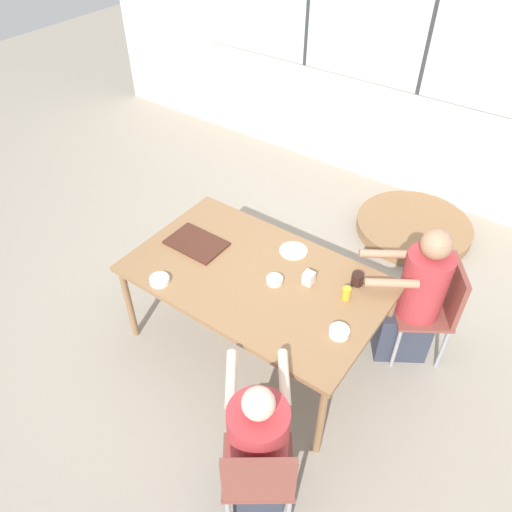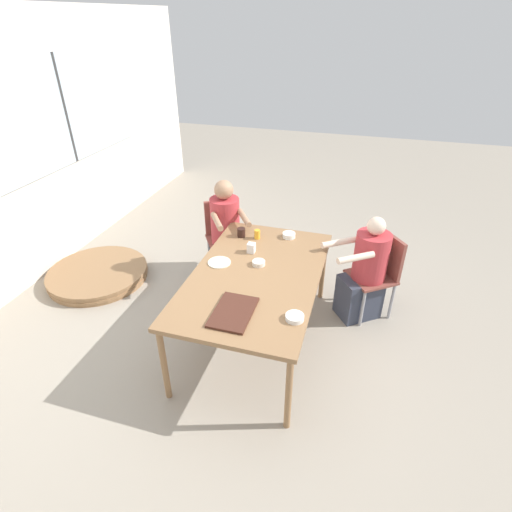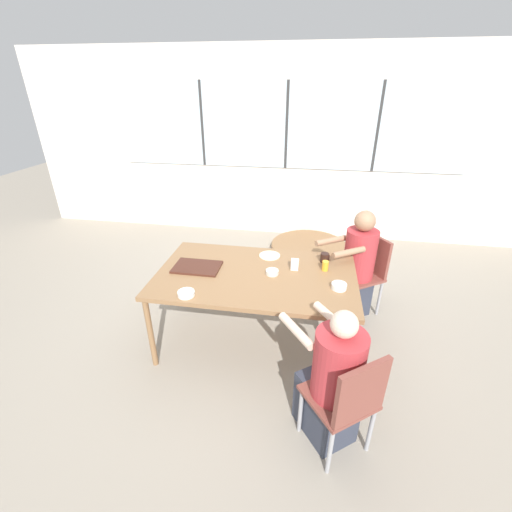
{
  "view_description": "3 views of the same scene",
  "coord_description": "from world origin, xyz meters",
  "px_view_note": "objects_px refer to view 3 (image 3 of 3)",
  "views": [
    {
      "loc": [
        1.47,
        -2.05,
        3.18
      ],
      "look_at": [
        0.0,
        0.0,
        0.93
      ],
      "focal_mm": 35.0,
      "sensor_mm": 36.0,
      "label": 1
    },
    {
      "loc": [
        -2.76,
        -0.81,
        2.68
      ],
      "look_at": [
        0.0,
        0.0,
        0.93
      ],
      "focal_mm": 28.0,
      "sensor_mm": 36.0,
      "label": 2
    },
    {
      "loc": [
        0.45,
        -2.65,
        2.31
      ],
      "look_at": [
        0.0,
        0.0,
        0.93
      ],
      "focal_mm": 24.0,
      "sensor_mm": 36.0,
      "label": 3
    }
  ],
  "objects_px": {
    "bowl_cereal": "(339,286)",
    "folded_table_stack": "(309,248)",
    "chair_for_man_blue_shirt": "(367,268)",
    "bowl_white_shallow": "(272,272)",
    "person_man_blue_shirt": "(355,270)",
    "juice_glass": "(325,266)",
    "bowl_fruit": "(186,293)",
    "person_woman_green_shirt": "(332,383)",
    "milk_carton_small": "(295,264)",
    "chair_for_woman_green_shirt": "(349,399)",
    "coffee_mug": "(325,258)"
  },
  "relations": [
    {
      "from": "coffee_mug",
      "to": "chair_for_man_blue_shirt",
      "type": "bearing_deg",
      "value": 38.88
    },
    {
      "from": "chair_for_man_blue_shirt",
      "to": "juice_glass",
      "type": "height_order",
      "value": "chair_for_man_blue_shirt"
    },
    {
      "from": "person_man_blue_shirt",
      "to": "folded_table_stack",
      "type": "relative_size",
      "value": 1.04
    },
    {
      "from": "bowl_cereal",
      "to": "folded_table_stack",
      "type": "height_order",
      "value": "bowl_cereal"
    },
    {
      "from": "chair_for_man_blue_shirt",
      "to": "milk_carton_small",
      "type": "height_order",
      "value": "chair_for_man_blue_shirt"
    },
    {
      "from": "chair_for_woman_green_shirt",
      "to": "juice_glass",
      "type": "relative_size",
      "value": 9.31
    },
    {
      "from": "chair_for_man_blue_shirt",
      "to": "person_woman_green_shirt",
      "type": "distance_m",
      "value": 1.69
    },
    {
      "from": "coffee_mug",
      "to": "milk_carton_small",
      "type": "relative_size",
      "value": 0.95
    },
    {
      "from": "bowl_white_shallow",
      "to": "bowl_cereal",
      "type": "bearing_deg",
      "value": -14.3
    },
    {
      "from": "coffee_mug",
      "to": "bowl_fruit",
      "type": "xyz_separation_m",
      "value": [
        -1.12,
        -0.78,
        -0.03
      ]
    },
    {
      "from": "bowl_white_shallow",
      "to": "bowl_fruit",
      "type": "xyz_separation_m",
      "value": [
        -0.65,
        -0.46,
        -0.0
      ]
    },
    {
      "from": "chair_for_man_blue_shirt",
      "to": "person_man_blue_shirt",
      "type": "height_order",
      "value": "person_man_blue_shirt"
    },
    {
      "from": "bowl_white_shallow",
      "to": "bowl_cereal",
      "type": "relative_size",
      "value": 0.91
    },
    {
      "from": "folded_table_stack",
      "to": "bowl_cereal",
      "type": "bearing_deg",
      "value": -83.09
    },
    {
      "from": "milk_carton_small",
      "to": "folded_table_stack",
      "type": "bearing_deg",
      "value": 86.38
    },
    {
      "from": "person_woman_green_shirt",
      "to": "coffee_mug",
      "type": "distance_m",
      "value": 1.3
    },
    {
      "from": "chair_for_woman_green_shirt",
      "to": "coffee_mug",
      "type": "distance_m",
      "value": 1.43
    },
    {
      "from": "juice_glass",
      "to": "milk_carton_small",
      "type": "bearing_deg",
      "value": -175.34
    },
    {
      "from": "person_man_blue_shirt",
      "to": "bowl_fruit",
      "type": "height_order",
      "value": "person_man_blue_shirt"
    },
    {
      "from": "bowl_white_shallow",
      "to": "folded_table_stack",
      "type": "relative_size",
      "value": 0.1
    },
    {
      "from": "juice_glass",
      "to": "bowl_cereal",
      "type": "distance_m",
      "value": 0.32
    },
    {
      "from": "milk_carton_small",
      "to": "bowl_white_shallow",
      "type": "bearing_deg",
      "value": -146.36
    },
    {
      "from": "bowl_white_shallow",
      "to": "bowl_fruit",
      "type": "distance_m",
      "value": 0.79
    },
    {
      "from": "person_woman_green_shirt",
      "to": "person_man_blue_shirt",
      "type": "bearing_deg",
      "value": 43.49
    },
    {
      "from": "bowl_cereal",
      "to": "person_woman_green_shirt",
      "type": "bearing_deg",
      "value": -93.9
    },
    {
      "from": "chair_for_woman_green_shirt",
      "to": "bowl_white_shallow",
      "type": "height_order",
      "value": "chair_for_woman_green_shirt"
    },
    {
      "from": "bowl_fruit",
      "to": "folded_table_stack",
      "type": "xyz_separation_m",
      "value": [
        0.96,
        2.52,
        -0.71
      ]
    },
    {
      "from": "bowl_white_shallow",
      "to": "bowl_fruit",
      "type": "height_order",
      "value": "bowl_white_shallow"
    },
    {
      "from": "bowl_fruit",
      "to": "milk_carton_small",
      "type": "bearing_deg",
      "value": 35.15
    },
    {
      "from": "person_woman_green_shirt",
      "to": "bowl_fruit",
      "type": "xyz_separation_m",
      "value": [
        -1.18,
        0.48,
        0.28
      ]
    },
    {
      "from": "bowl_cereal",
      "to": "bowl_fruit",
      "type": "bearing_deg",
      "value": -165.69
    },
    {
      "from": "chair_for_man_blue_shirt",
      "to": "bowl_cereal",
      "type": "relative_size",
      "value": 6.8
    },
    {
      "from": "person_man_blue_shirt",
      "to": "juice_glass",
      "type": "distance_m",
      "value": 0.63
    },
    {
      "from": "milk_carton_small",
      "to": "folded_table_stack",
      "type": "height_order",
      "value": "milk_carton_small"
    },
    {
      "from": "chair_for_woman_green_shirt",
      "to": "person_woman_green_shirt",
      "type": "bearing_deg",
      "value": 90.0
    },
    {
      "from": "milk_carton_small",
      "to": "bowl_fruit",
      "type": "bearing_deg",
      "value": -144.85
    },
    {
      "from": "person_woman_green_shirt",
      "to": "juice_glass",
      "type": "relative_size",
      "value": 11.8
    },
    {
      "from": "person_woman_green_shirt",
      "to": "chair_for_man_blue_shirt",
      "type": "bearing_deg",
      "value": 39.43
    },
    {
      "from": "chair_for_man_blue_shirt",
      "to": "bowl_white_shallow",
      "type": "height_order",
      "value": "chair_for_man_blue_shirt"
    },
    {
      "from": "coffee_mug",
      "to": "juice_glass",
      "type": "xyz_separation_m",
      "value": [
        0.0,
        -0.17,
        0.0
      ]
    },
    {
      "from": "person_man_blue_shirt",
      "to": "bowl_cereal",
      "type": "distance_m",
      "value": 0.83
    },
    {
      "from": "coffee_mug",
      "to": "folded_table_stack",
      "type": "distance_m",
      "value": 1.9
    },
    {
      "from": "milk_carton_small",
      "to": "chair_for_man_blue_shirt",
      "type": "bearing_deg",
      "value": 37.31
    },
    {
      "from": "chair_for_man_blue_shirt",
      "to": "milk_carton_small",
      "type": "distance_m",
      "value": 0.99
    },
    {
      "from": "coffee_mug",
      "to": "bowl_fruit",
      "type": "bearing_deg",
      "value": -145.03
    },
    {
      "from": "person_man_blue_shirt",
      "to": "chair_for_woman_green_shirt",
      "type": "bearing_deg",
      "value": 140.48
    },
    {
      "from": "chair_for_woman_green_shirt",
      "to": "coffee_mug",
      "type": "bearing_deg",
      "value": 60.31
    },
    {
      "from": "person_man_blue_shirt",
      "to": "milk_carton_small",
      "type": "relative_size",
      "value": 12.51
    },
    {
      "from": "bowl_cereal",
      "to": "milk_carton_small",
      "type": "bearing_deg",
      "value": 144.56
    },
    {
      "from": "milk_carton_small",
      "to": "bowl_cereal",
      "type": "bearing_deg",
      "value": -35.44
    }
  ]
}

